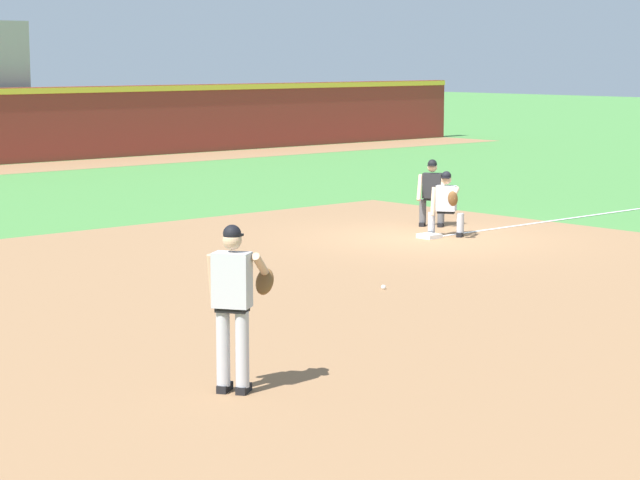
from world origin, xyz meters
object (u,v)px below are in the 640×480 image
Objects in this scene: pitcher at (235,298)px; first_baseman at (446,201)px; first_base_bag at (429,236)px; umpire at (432,190)px; baseball at (384,287)px.

pitcher reaches higher than first_baseman.
pitcher reaches higher than first_base_bag.
first_baseman reaches higher than first_base_bag.
pitcher is 1.27× the size of umpire.
umpire is at bearing 34.41° from pitcher.
first_base_bag is at bearing 171.23° from first_baseman.
baseball is 0.04× the size of pitcher.
pitcher is at bearing -149.21° from baseball.
baseball is at bearing -142.52° from umpire.
baseball is at bearing -143.84° from first_base_bag.
first_base_bag is 0.26× the size of umpire.
pitcher is (-10.16, -6.68, 1.01)m from first_base_bag.
pitcher is 12.49m from first_baseman.
pitcher is 13.93m from umpire.
baseball is 7.58m from umpire.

